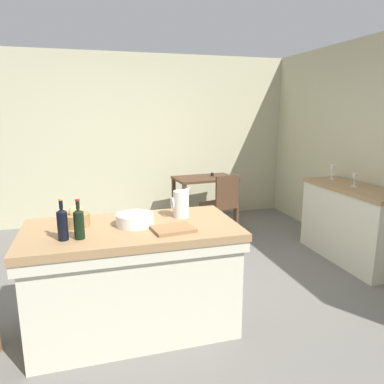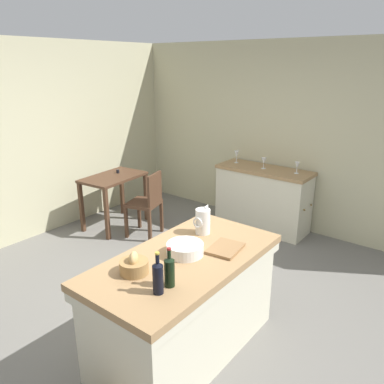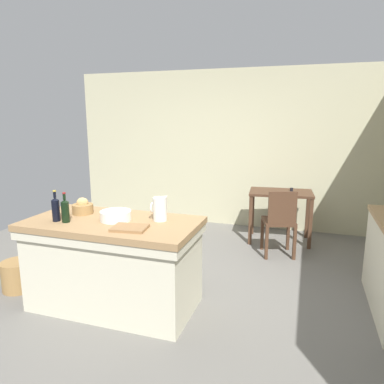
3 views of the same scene
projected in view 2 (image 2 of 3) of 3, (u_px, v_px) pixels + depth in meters
name	position (u px, v px, depth m)	size (l,w,h in m)	color
ground_plane	(170.00, 305.00, 3.80)	(6.76, 6.76, 0.00)	#66635E
wall_back	(16.00, 144.00, 4.89)	(5.32, 0.12, 2.60)	#B7B28E
wall_right	(291.00, 138.00, 5.32)	(0.12, 5.20, 2.60)	#B7B28E
island_table	(185.00, 300.00, 3.08)	(1.64, 0.85, 0.87)	#99754C
side_cabinet	(263.00, 198.00, 5.46)	(0.52, 1.35, 0.89)	#99754C
writing_desk	(114.00, 184.00, 5.47)	(0.95, 0.64, 0.81)	#472D1E
wooden_chair	(147.00, 202.00, 5.18)	(0.50, 0.50, 0.91)	#472D1E
pitcher	(203.00, 221.00, 3.32)	(0.17, 0.13, 0.26)	silver
wash_bowl	(185.00, 249.00, 2.97)	(0.29, 0.29, 0.09)	silver
bread_basket	(134.00, 266.00, 2.70)	(0.21, 0.21, 0.17)	olive
cutting_board	(225.00, 248.00, 3.05)	(0.30, 0.23, 0.02)	olive
wine_bottle_dark	(169.00, 271.00, 2.53)	(0.07, 0.07, 0.28)	black
wine_bottle_amber	(158.00, 277.00, 2.45)	(0.07, 0.07, 0.29)	black
wine_glass_far_left	(297.00, 166.00, 5.05)	(0.07, 0.07, 0.16)	white
wine_glass_left	(264.00, 161.00, 5.28)	(0.07, 0.07, 0.15)	white
wine_glass_middle	(237.00, 155.00, 5.59)	(0.07, 0.07, 0.18)	white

